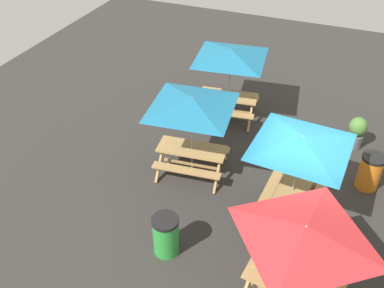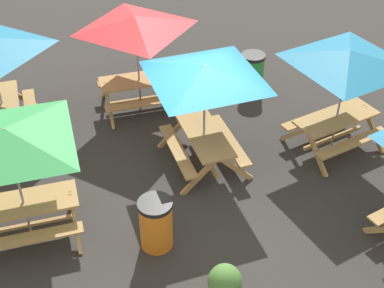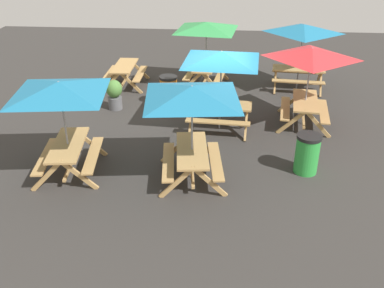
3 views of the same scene
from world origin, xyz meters
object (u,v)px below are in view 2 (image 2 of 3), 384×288
picnic_table_4 (205,79)px  picnic_table_2 (347,64)px  trash_bin_orange (156,224)px  picnic_table_0 (136,30)px  trash_bin_green (252,72)px  picnic_table_1 (8,145)px

picnic_table_4 → picnic_table_2: bearing=-97.6°
trash_bin_orange → picnic_table_2: bearing=14.2°
picnic_table_0 → trash_bin_green: picnic_table_0 is taller
picnic_table_4 → trash_bin_orange: picnic_table_4 is taller
picnic_table_1 → trash_bin_green: 6.65m
picnic_table_0 → picnic_table_2: bearing=-36.0°
picnic_table_0 → trash_bin_green: (2.77, -0.36, -1.49)m
trash_bin_orange → trash_bin_green: bearing=44.3°
picnic_table_4 → trash_bin_green: (2.26, 2.13, -1.49)m
picnic_table_0 → trash_bin_orange: (-1.15, -4.18, -1.49)m
picnic_table_4 → trash_bin_orange: size_ratio=2.88×
trash_bin_green → picnic_table_0: bearing=172.7°
picnic_table_1 → trash_bin_orange: bearing=-22.3°
trash_bin_green → trash_bin_orange: (-3.92, -3.83, 0.00)m
picnic_table_2 → picnic_table_1: bearing=173.5°
picnic_table_0 → picnic_table_4: bearing=-71.2°
picnic_table_1 → picnic_table_0: bearing=51.7°
trash_bin_green → picnic_table_2: bearing=-79.7°
picnic_table_1 → trash_bin_orange: size_ratio=2.86×
picnic_table_0 → trash_bin_green: bearing=-0.1°
picnic_table_1 → trash_bin_green: picnic_table_1 is taller
picnic_table_4 → trash_bin_green: 3.45m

